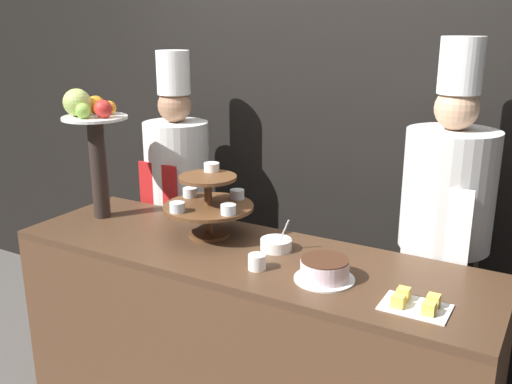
% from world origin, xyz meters
% --- Properties ---
extents(wall_back, '(10.00, 0.06, 2.80)m').
position_xyz_m(wall_back, '(0.00, 1.26, 1.40)').
color(wall_back, black).
rests_on(wall_back, ground_plane).
extents(buffet_counter, '(2.19, 0.66, 0.93)m').
position_xyz_m(buffet_counter, '(0.00, 0.33, 0.47)').
color(buffet_counter, brown).
rests_on(buffet_counter, ground_plane).
extents(tiered_stand, '(0.42, 0.42, 0.34)m').
position_xyz_m(tiered_stand, '(-0.25, 0.41, 1.10)').
color(tiered_stand, brown).
rests_on(tiered_stand, buffet_counter).
extents(fruit_pedestal, '(0.32, 0.32, 0.66)m').
position_xyz_m(fruit_pedestal, '(-0.90, 0.36, 1.39)').
color(fruit_pedestal, '#2D231E').
rests_on(fruit_pedestal, buffet_counter).
extents(cake_round, '(0.24, 0.24, 0.09)m').
position_xyz_m(cake_round, '(0.42, 0.24, 0.98)').
color(cake_round, white).
rests_on(cake_round, buffet_counter).
extents(cup_white, '(0.07, 0.07, 0.06)m').
position_xyz_m(cup_white, '(0.14, 0.19, 0.97)').
color(cup_white, white).
rests_on(cup_white, buffet_counter).
extents(cake_square_tray, '(0.24, 0.16, 0.05)m').
position_xyz_m(cake_square_tray, '(0.79, 0.19, 0.95)').
color(cake_square_tray, white).
rests_on(cake_square_tray, buffet_counter).
extents(serving_bowl_far, '(0.14, 0.14, 0.15)m').
position_xyz_m(serving_bowl_far, '(0.11, 0.42, 0.96)').
color(serving_bowl_far, white).
rests_on(serving_bowl_far, buffet_counter).
extents(chef_left, '(0.37, 0.37, 1.76)m').
position_xyz_m(chef_left, '(-0.78, 0.88, 0.96)').
color(chef_left, '#38332D').
rests_on(chef_left, ground_plane).
extents(chef_center_left, '(0.41, 0.41, 1.85)m').
position_xyz_m(chef_center_left, '(0.74, 0.88, 1.01)').
color(chef_center_left, '#38332D').
rests_on(chef_center_left, ground_plane).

